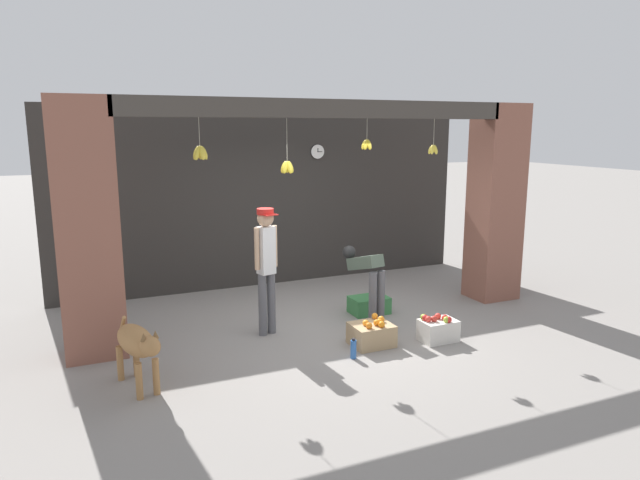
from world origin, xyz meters
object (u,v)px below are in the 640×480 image
object	(u,v)px
shopkeeper	(266,261)
produce_box_green	(369,305)
dog	(138,343)
worker_stooping	(367,276)
wall_clock	(318,152)
fruit_crate_oranges	(372,334)
fruit_crate_apples	(438,329)
water_bottle	(353,349)

from	to	relation	value
shopkeeper	produce_box_green	world-z (taller)	shopkeeper
dog	shopkeeper	world-z (taller)	shopkeeper
produce_box_green	worker_stooping	bearing A→B (deg)	-122.72
dog	wall_clock	xyz separation A→B (m)	(3.49, 3.35, 1.79)
shopkeeper	fruit_crate_oranges	xyz separation A→B (m)	(1.08, -0.91, -0.85)
shopkeeper	fruit_crate_apples	world-z (taller)	shopkeeper
shopkeeper	produce_box_green	bearing A→B (deg)	172.03
shopkeeper	fruit_crate_apples	size ratio (longest dim) A/B	3.64
dog	fruit_crate_oranges	distance (m)	2.86
fruit_crate_apples	wall_clock	distance (m)	4.07
produce_box_green	water_bottle	distance (m)	1.73
worker_stooping	fruit_crate_apples	distance (m)	1.21
dog	shopkeeper	size ratio (longest dim) A/B	0.63
dog	produce_box_green	size ratio (longest dim) A/B	1.93
wall_clock	shopkeeper	bearing A→B (deg)	-126.68
worker_stooping	shopkeeper	bearing A→B (deg)	163.00
fruit_crate_apples	produce_box_green	bearing A→B (deg)	101.64
fruit_crate_apples	water_bottle	bearing A→B (deg)	-176.65
worker_stooping	water_bottle	distance (m)	1.38
fruit_crate_apples	water_bottle	distance (m)	1.26
fruit_crate_apples	wall_clock	bearing A→B (deg)	93.19
worker_stooping	fruit_crate_apples	bearing A→B (deg)	-70.07
dog	worker_stooping	world-z (taller)	worker_stooping
shopkeeper	dog	bearing A→B (deg)	14.38
wall_clock	worker_stooping	bearing A→B (deg)	-97.76
fruit_crate_oranges	wall_clock	xyz separation A→B (m)	(0.66, 3.25, 2.14)
fruit_crate_oranges	produce_box_green	size ratio (longest dim) A/B	0.92
worker_stooping	produce_box_green	xyz separation A→B (m)	(0.26, 0.40, -0.57)
shopkeeper	water_bottle	bearing A→B (deg)	103.86
dog	fruit_crate_oranges	bearing A→B (deg)	78.02
worker_stooping	wall_clock	size ratio (longest dim) A/B	4.07
worker_stooping	fruit_crate_oranges	size ratio (longest dim) A/B	2.06
water_bottle	fruit_crate_apples	bearing A→B (deg)	3.35
dog	wall_clock	bearing A→B (deg)	119.80
fruit_crate_apples	wall_clock	size ratio (longest dim) A/B	1.80
produce_box_green	water_bottle	size ratio (longest dim) A/B	2.22
water_bottle	shopkeeper	bearing A→B (deg)	119.50
fruit_crate_oranges	wall_clock	distance (m)	3.95
fruit_crate_oranges	fruit_crate_apples	size ratio (longest dim) A/B	1.10
shopkeeper	wall_clock	world-z (taller)	wall_clock
shopkeeper	produce_box_green	size ratio (longest dim) A/B	3.05
worker_stooping	water_bottle	world-z (taller)	worker_stooping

